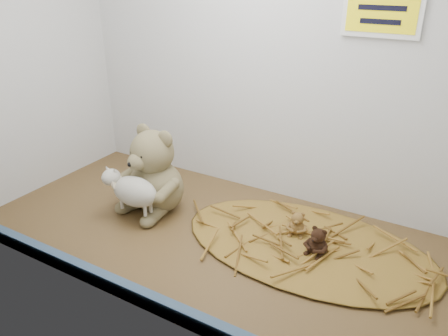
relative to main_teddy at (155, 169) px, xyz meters
The scene contains 8 objects.
alcove_shell 38.56cm from the main_teddy, 13.30° to the left, with size 120.40×60.20×90.40cm.
front_rail 40.02cm from the main_teddy, 58.99° to the right, with size 119.28×2.20×3.60cm, color #3E5976.
straw_bed 45.70cm from the main_teddy, ahead, with size 64.57×37.49×1.25cm, color brown.
main_teddy is the anchor object (origin of this frame).
toy_lamb 9.31cm from the main_teddy, 90.00° to the right, with size 17.54×10.70×11.33cm, color #B6B0A3, non-canonical shape.
mini_teddy_tan 41.56cm from the main_teddy, ahead, with size 5.23×5.52×6.49cm, color brown, non-canonical shape.
mini_teddy_brown 48.33cm from the main_teddy, ahead, with size 5.78×6.10×7.17cm, color black, non-canonical shape.
wall_sign 70.31cm from the main_teddy, 26.71° to the left, with size 16.00×1.20×11.00cm, color yellow.
Camera 1 is at (52.19, -80.96, 63.59)cm, focal length 35.00 mm.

